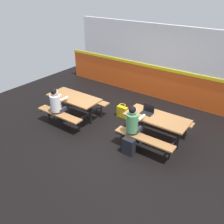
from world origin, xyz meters
The scene contains 9 objects.
ground_plane centered at (0.00, 0.00, -0.01)m, with size 10.00×10.00×0.02m, color black.
accent_backdrop centered at (0.00, 2.73, 1.25)m, with size 8.00×0.14×2.60m.
picnic_table_left centered at (-1.29, -0.19, 0.57)m, with size 1.65×1.57×0.74m.
picnic_table_right centered at (1.29, 0.19, 0.57)m, with size 1.65×1.57×0.74m.
student_nearer centered at (-1.39, -0.75, 0.71)m, with size 0.36×0.53×1.21m.
student_further centered at (0.94, -0.37, 0.71)m, with size 0.36×0.53×1.21m.
laptop_dark centered at (0.99, 0.22, 0.79)m, with size 0.32×0.22×0.22m.
backpack_dark centered at (1.03, -0.70, 0.22)m, with size 0.30×0.22×0.44m.
tote_bag_bright centered at (-0.15, 0.74, 0.19)m, with size 0.34×0.21×0.43m.
Camera 1 is at (3.51, -4.77, 3.79)m, focal length 38.25 mm.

